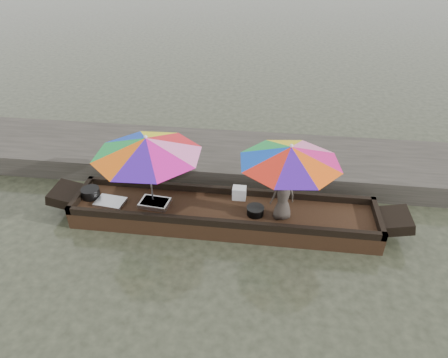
# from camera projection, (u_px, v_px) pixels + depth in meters

# --- Properties ---
(water) EXTENTS (80.00, 80.00, 0.00)m
(water) POSITION_uv_depth(u_px,v_px,m) (223.00, 222.00, 8.24)
(water) COLOR #262A1D
(water) RESTS_ON ground
(dock) EXTENTS (22.00, 2.20, 0.50)m
(dock) POSITION_uv_depth(u_px,v_px,m) (235.00, 159.00, 9.93)
(dock) COLOR #2D2B26
(dock) RESTS_ON ground
(boat_hull) EXTENTS (6.12, 1.20, 0.35)m
(boat_hull) POSITION_uv_depth(u_px,v_px,m) (223.00, 216.00, 8.14)
(boat_hull) COLOR black
(boat_hull) RESTS_ON water
(cooking_pot) EXTENTS (0.38, 0.38, 0.20)m
(cooking_pot) POSITION_uv_depth(u_px,v_px,m) (91.00, 193.00, 8.34)
(cooking_pot) COLOR black
(cooking_pot) RESTS_ON boat_hull
(tray_crayfish) EXTENTS (0.63, 0.47, 0.09)m
(tray_crayfish) POSITION_uv_depth(u_px,v_px,m) (155.00, 203.00, 8.13)
(tray_crayfish) COLOR silver
(tray_crayfish) RESTS_ON boat_hull
(tray_scallop) EXTENTS (0.63, 0.48, 0.06)m
(tray_scallop) POSITION_uv_depth(u_px,v_px,m) (110.00, 202.00, 8.19)
(tray_scallop) COLOR silver
(tray_scallop) RESTS_ON boat_hull
(charcoal_grill) EXTENTS (0.33, 0.33, 0.16)m
(charcoal_grill) POSITION_uv_depth(u_px,v_px,m) (255.00, 211.00, 7.85)
(charcoal_grill) COLOR black
(charcoal_grill) RESTS_ON boat_hull
(supply_bag) EXTENTS (0.28, 0.22, 0.26)m
(supply_bag) POSITION_uv_depth(u_px,v_px,m) (239.00, 193.00, 8.29)
(supply_bag) COLOR silver
(supply_bag) RESTS_ON boat_hull
(vendor) EXTENTS (0.54, 0.42, 0.97)m
(vendor) POSITION_uv_depth(u_px,v_px,m) (283.00, 197.00, 7.55)
(vendor) COLOR #38312B
(vendor) RESTS_ON boat_hull
(umbrella_bow) EXTENTS (2.83, 2.83, 1.55)m
(umbrella_bow) POSITION_uv_depth(u_px,v_px,m) (150.00, 171.00, 7.78)
(umbrella_bow) COLOR red
(umbrella_bow) RESTS_ON boat_hull
(umbrella_stern) EXTENTS (2.39, 2.39, 1.55)m
(umbrella_stern) POSITION_uv_depth(u_px,v_px,m) (288.00, 181.00, 7.49)
(umbrella_stern) COLOR #E51477
(umbrella_stern) RESTS_ON boat_hull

